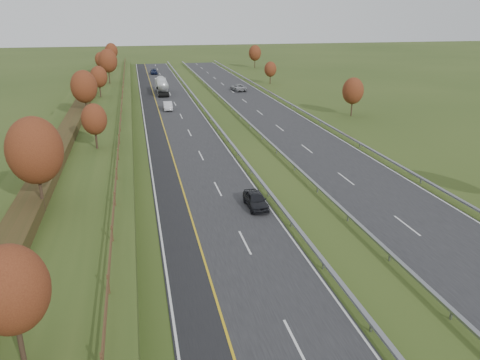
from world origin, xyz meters
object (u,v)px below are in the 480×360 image
at_px(car_oncoming, 238,87).
at_px(car_dark_near, 256,200).
at_px(car_silver_mid, 168,106).
at_px(road_tanker, 162,85).
at_px(car_small_far, 154,72).

bearing_deg(car_oncoming, car_dark_near, 72.01).
bearing_deg(car_silver_mid, car_dark_near, -83.80).
relative_size(road_tanker, car_silver_mid, 2.50).
height_order(road_tanker, car_small_far, road_tanker).
distance_m(road_tanker, car_oncoming, 17.22).
relative_size(car_silver_mid, car_oncoming, 0.83).
height_order(car_silver_mid, car_oncoming, car_oncoming).
xyz_separation_m(road_tanker, car_small_far, (-0.05, 35.01, -1.15)).
bearing_deg(car_dark_near, car_silver_mid, 94.56).
distance_m(car_dark_near, car_silver_mid, 47.72).
bearing_deg(road_tanker, car_oncoming, 0.32).
distance_m(road_tanker, car_dark_near, 66.37).
bearing_deg(car_oncoming, road_tanker, -6.58).
bearing_deg(car_small_far, car_oncoming, -64.60).
bearing_deg(car_silver_mid, road_tanker, 90.46).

